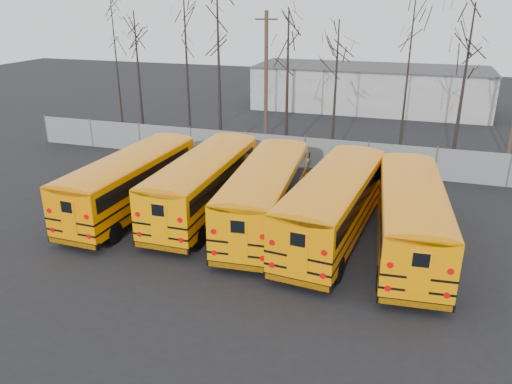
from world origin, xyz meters
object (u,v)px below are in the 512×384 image
(bus_c, at_px, (266,189))
(bus_e, at_px, (411,211))
(bus_a, at_px, (133,177))
(utility_pole_left, at_px, (266,74))
(bus_d, at_px, (335,199))
(bus_b, at_px, (206,179))

(bus_c, xyz_separation_m, bus_e, (6.56, -0.59, -0.01))
(bus_a, height_order, bus_e, bus_e)
(bus_a, xyz_separation_m, utility_pole_left, (2.01, 16.59, 3.04))
(utility_pole_left, bearing_deg, bus_a, -110.95)
(bus_c, bearing_deg, bus_d, -10.44)
(bus_d, distance_m, bus_e, 3.27)
(bus_d, height_order, bus_e, bus_d)
(bus_e, relative_size, utility_pole_left, 1.21)
(bus_b, bearing_deg, bus_e, -6.76)
(bus_d, relative_size, bus_e, 1.02)
(bus_b, distance_m, bus_d, 6.67)
(bus_e, height_order, utility_pole_left, utility_pole_left)
(bus_d, bearing_deg, bus_a, -174.24)
(bus_b, xyz_separation_m, bus_e, (9.87, -1.09, -0.00))
(bus_e, bearing_deg, bus_a, 174.13)
(bus_a, bearing_deg, bus_b, 15.63)
(bus_a, xyz_separation_m, bus_b, (3.60, 0.87, 0.03))
(bus_b, xyz_separation_m, bus_d, (6.62, -0.86, 0.04))
(bus_a, distance_m, bus_b, 3.71)
(bus_e, bearing_deg, utility_pole_left, 119.36)
(bus_d, xyz_separation_m, utility_pole_left, (-8.21, 16.58, 2.97))
(utility_pole_left, bearing_deg, bus_d, -77.69)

